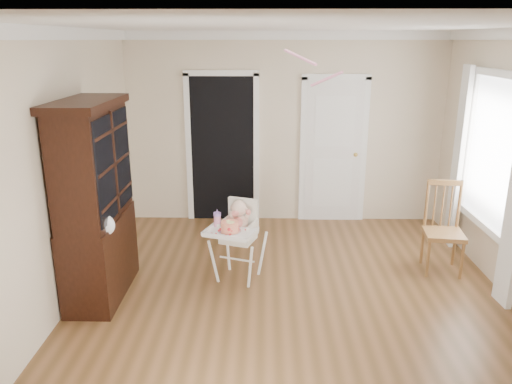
{
  "coord_description": "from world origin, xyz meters",
  "views": [
    {
      "loc": [
        -0.28,
        -4.59,
        2.59
      ],
      "look_at": [
        -0.38,
        0.42,
        1.05
      ],
      "focal_mm": 35.0,
      "sensor_mm": 36.0,
      "label": 1
    }
  ],
  "objects_px": {
    "sippy_cup": "(217,219)",
    "dining_chair": "(443,230)",
    "high_chair": "(238,231)",
    "china_cabinet": "(96,202)",
    "cake": "(230,227)"
  },
  "relations": [
    {
      "from": "high_chair",
      "to": "china_cabinet",
      "type": "relative_size",
      "value": 0.45
    },
    {
      "from": "high_chair",
      "to": "china_cabinet",
      "type": "height_order",
      "value": "china_cabinet"
    },
    {
      "from": "high_chair",
      "to": "cake",
      "type": "relative_size",
      "value": 3.81
    },
    {
      "from": "cake",
      "to": "china_cabinet",
      "type": "relative_size",
      "value": 0.12
    },
    {
      "from": "high_chair",
      "to": "sippy_cup",
      "type": "bearing_deg",
      "value": -150.72
    },
    {
      "from": "sippy_cup",
      "to": "dining_chair",
      "type": "xyz_separation_m",
      "value": [
        2.56,
        0.31,
        -0.24
      ]
    },
    {
      "from": "high_chair",
      "to": "sippy_cup",
      "type": "height_order",
      "value": "high_chair"
    },
    {
      "from": "cake",
      "to": "china_cabinet",
      "type": "height_order",
      "value": "china_cabinet"
    },
    {
      "from": "sippy_cup",
      "to": "dining_chair",
      "type": "distance_m",
      "value": 2.59
    },
    {
      "from": "cake",
      "to": "dining_chair",
      "type": "relative_size",
      "value": 0.23
    },
    {
      "from": "china_cabinet",
      "to": "sippy_cup",
      "type": "bearing_deg",
      "value": 15.51
    },
    {
      "from": "china_cabinet",
      "to": "cake",
      "type": "bearing_deg",
      "value": 7.67
    },
    {
      "from": "cake",
      "to": "sippy_cup",
      "type": "height_order",
      "value": "sippy_cup"
    },
    {
      "from": "high_chair",
      "to": "dining_chair",
      "type": "xyz_separation_m",
      "value": [
        2.34,
        0.27,
        -0.08
      ]
    },
    {
      "from": "cake",
      "to": "china_cabinet",
      "type": "distance_m",
      "value": 1.39
    }
  ]
}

